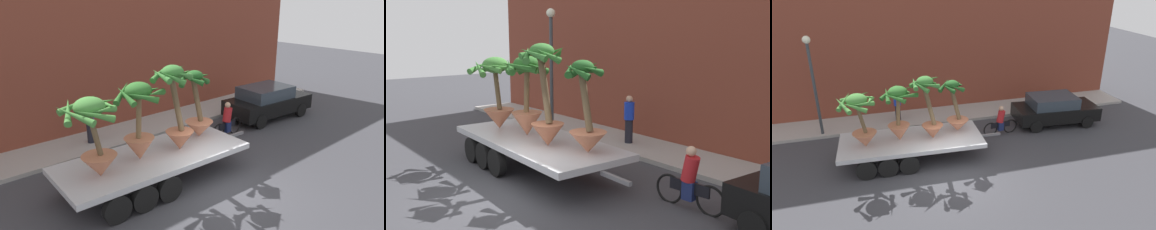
{
  "view_description": "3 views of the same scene",
  "coord_description": "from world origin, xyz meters",
  "views": [
    {
      "loc": [
        -7.27,
        -6.73,
        5.85
      ],
      "look_at": [
        0.29,
        1.96,
        1.91
      ],
      "focal_mm": 34.07,
      "sensor_mm": 36.0,
      "label": 1
    },
    {
      "loc": [
        9.01,
        -4.87,
        4.08
      ],
      "look_at": [
        0.36,
        2.1,
        1.92
      ],
      "focal_mm": 40.33,
      "sensor_mm": 36.0,
      "label": 2
    },
    {
      "loc": [
        -2.9,
        -11.63,
        7.89
      ],
      "look_at": [
        1.26,
        2.83,
        1.39
      ],
      "focal_mm": 32.75,
      "sensor_mm": 36.0,
      "label": 3
    }
  ],
  "objects": [
    {
      "name": "building_facade",
      "position": [
        0.0,
        7.8,
        3.95
      ],
      "size": [
        24.0,
        1.2,
        7.9
      ],
      "primitive_type": "cube",
      "color": "brown",
      "rests_on": "ground"
    },
    {
      "name": "ground_plane",
      "position": [
        0.0,
        0.0,
        0.0
      ],
      "size": [
        60.0,
        60.0,
        0.0
      ],
      "primitive_type": "plane",
      "color": "#38383D"
    },
    {
      "name": "street_lamp",
      "position": [
        -5.34,
        5.3,
        3.23
      ],
      "size": [
        0.36,
        0.36,
        4.83
      ],
      "color": "#383D42",
      "rests_on": "sidewalk"
    },
    {
      "name": "cyclist",
      "position": [
        3.24,
        3.1,
        0.67
      ],
      "size": [
        1.84,
        0.38,
        1.54
      ],
      "color": "black",
      "rests_on": "ground"
    },
    {
      "name": "potted_palm_front",
      "position": [
        -3.34,
        1.74,
        2.18
      ],
      "size": [
        1.7,
        1.65,
        2.3
      ],
      "color": "#C17251",
      "rests_on": "flatbed_trailer"
    },
    {
      "name": "sidewalk",
      "position": [
        0.0,
        6.1,
        0.07
      ],
      "size": [
        24.0,
        2.2,
        0.15
      ],
      "primitive_type": "cube",
      "color": "#A39E99",
      "rests_on": "ground"
    },
    {
      "name": "potted_palm_rear",
      "position": [
        0.68,
        2.12,
        1.91
      ],
      "size": [
        1.36,
        1.19,
        2.39
      ],
      "color": "#C17251",
      "rests_on": "flatbed_trailer"
    },
    {
      "name": "potted_palm_middle",
      "position": [
        -0.57,
        1.71,
        2.28
      ],
      "size": [
        1.32,
        1.37,
        2.79
      ],
      "color": "#B26647",
      "rests_on": "flatbed_trailer"
    },
    {
      "name": "potted_palm_extra",
      "position": [
        -1.83,
        1.9,
        2.17
      ],
      "size": [
        1.59,
        1.64,
        2.4
      ],
      "color": "#C17251",
      "rests_on": "flatbed_trailer"
    },
    {
      "name": "parked_car",
      "position": [
        6.46,
        3.55,
        0.83
      ],
      "size": [
        4.46,
        2.23,
        1.58
      ],
      "color": "black",
      "rests_on": "ground"
    },
    {
      "name": "flatbed_trailer",
      "position": [
        -1.6,
        1.91,
        0.77
      ],
      "size": [
        7.1,
        2.75,
        0.98
      ],
      "color": "#B7BABF",
      "rests_on": "ground"
    },
    {
      "name": "pedestrian_near_gate",
      "position": [
        -1.53,
        5.96,
        1.04
      ],
      "size": [
        0.36,
        0.36,
        1.71
      ],
      "color": "black",
      "rests_on": "sidewalk"
    }
  ]
}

